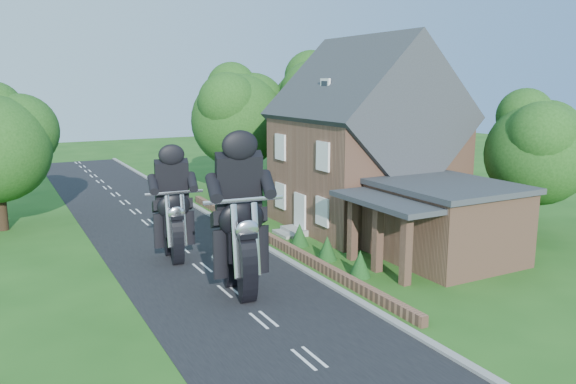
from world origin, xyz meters
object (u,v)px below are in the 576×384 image
motorcycle_lead (240,271)px  garden_wall (272,239)px  house (365,146)px  annex (443,220)px  motorcycle_follow (174,243)px

motorcycle_lead → garden_wall: bearing=-120.4°
house → annex: (-0.62, -6.80, -2.58)m
annex → motorcycle_follow: (-10.57, 5.41, -0.99)m
house → motorcycle_follow: 11.83m
house → garden_wall: bearing=-170.8°
garden_wall → motorcycle_lead: size_ratio=11.19×
motorcycle_lead → motorcycle_follow: size_ratio=1.18×
house → annex: 7.30m
motorcycle_lead → motorcycle_follow: bearing=-74.0°
annex → motorcycle_lead: 9.68m
motorcycle_follow → motorcycle_lead: bearing=105.5°
house → annex: bearing=-95.2°
garden_wall → motorcycle_follow: (-5.00, -0.39, 0.57)m
house → motorcycle_lead: bearing=-147.4°
house → annex: size_ratio=1.45×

